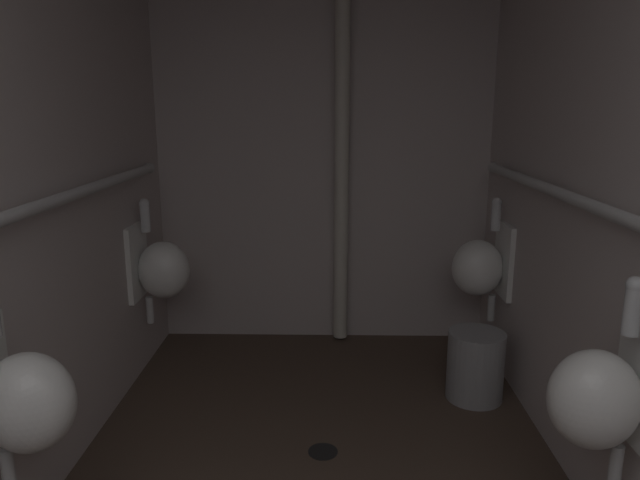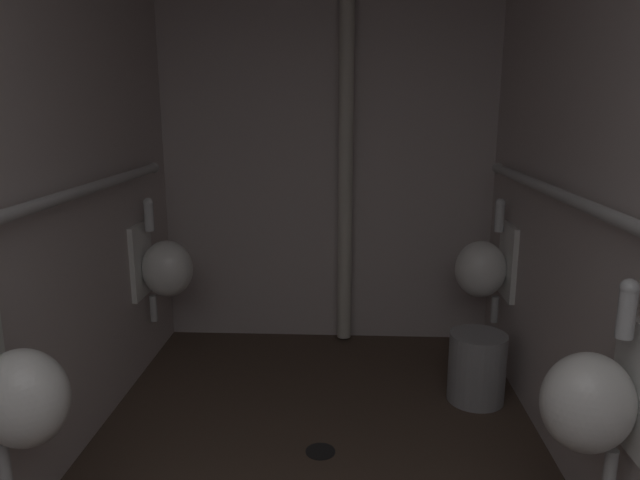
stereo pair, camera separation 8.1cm
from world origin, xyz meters
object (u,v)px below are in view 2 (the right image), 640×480
object	(u,v)px
floor_drain	(320,451)
urinal_left_mid	(17,395)
urinal_left_far	(164,267)
waste_bin	(477,367)
urinal_right_far	(484,267)
urinal_right_mid	(595,400)
standpipe_back_wall	(346,146)

from	to	relation	value
floor_drain	urinal_left_mid	bearing A→B (deg)	-143.32
urinal_left_far	floor_drain	size ratio (longest dim) A/B	5.39
floor_drain	waste_bin	world-z (taller)	waste_bin
urinal_right_far	urinal_right_mid	bearing A→B (deg)	-90.00
urinal_right_mid	urinal_right_far	xyz separation A→B (m)	(0.00, 1.59, 0.00)
urinal_left_mid	urinal_right_mid	world-z (taller)	same
standpipe_back_wall	waste_bin	size ratio (longest dim) A/B	6.80
urinal_right_mid	standpipe_back_wall	xyz separation A→B (m)	(-0.83, 2.02, 0.68)
urinal_left_far	urinal_right_far	xyz separation A→B (m)	(1.90, 0.08, 0.00)
standpipe_back_wall	floor_drain	size ratio (longest dim) A/B	18.67
waste_bin	urinal_right_mid	bearing A→B (deg)	-85.38
floor_drain	waste_bin	bearing A→B (deg)	33.09
urinal_left_mid	urinal_right_far	bearing A→B (deg)	40.96
urinal_right_mid	floor_drain	distance (m)	1.31
urinal_left_far	standpipe_back_wall	distance (m)	1.37
urinal_left_far	urinal_right_mid	size ratio (longest dim) A/B	1.00
urinal_left_mid	urinal_left_far	bearing A→B (deg)	90.00
urinal_left_mid	waste_bin	world-z (taller)	urinal_left_mid
urinal_right_far	waste_bin	distance (m)	0.61
floor_drain	urinal_right_mid	bearing A→B (deg)	-35.62
urinal_right_far	urinal_left_far	bearing A→B (deg)	-177.57
urinal_left_mid	urinal_left_far	size ratio (longest dim) A/B	1.00
urinal_left_far	urinal_right_mid	xyz separation A→B (m)	(1.90, -1.51, 0.00)
urinal_right_far	floor_drain	xyz separation A→B (m)	(-0.93, -0.93, -0.65)
urinal_right_mid	urinal_right_far	size ratio (longest dim) A/B	1.00
urinal_right_mid	standpipe_back_wall	size ratio (longest dim) A/B	0.29
floor_drain	waste_bin	xyz separation A→B (m)	(0.83, 0.54, 0.19)
urinal_left_mid	urinal_right_far	world-z (taller)	same
urinal_right_mid	urinal_left_far	bearing A→B (deg)	141.55
urinal_left_mid	urinal_right_mid	distance (m)	1.90
urinal_left_mid	floor_drain	xyz separation A→B (m)	(0.97, 0.73, -0.65)
urinal_right_far	waste_bin	world-z (taller)	urinal_right_far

